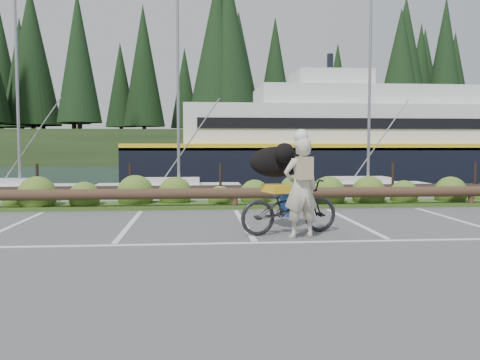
% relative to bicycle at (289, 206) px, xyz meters
% --- Properties ---
extents(ground, '(72.00, 72.00, 0.00)m').
position_rel_bicycle_xyz_m(ground, '(-0.81, -0.56, -0.56)').
color(ground, '#4C4C4F').
extents(harbor_backdrop, '(170.00, 160.00, 30.00)m').
position_rel_bicycle_xyz_m(harbor_backdrop, '(-0.42, 77.91, -0.56)').
color(harbor_backdrop, '#182739').
rests_on(harbor_backdrop, ground).
extents(vegetation_strip, '(34.00, 1.60, 0.10)m').
position_rel_bicycle_xyz_m(vegetation_strip, '(-0.81, 4.74, -0.51)').
color(vegetation_strip, '#3D5B21').
rests_on(vegetation_strip, ground).
extents(log_rail, '(32.00, 0.30, 0.60)m').
position_rel_bicycle_xyz_m(log_rail, '(-0.81, 4.04, -0.56)').
color(log_rail, '#443021').
rests_on(log_rail, ground).
extents(bicycle, '(2.26, 1.29, 1.12)m').
position_rel_bicycle_xyz_m(bicycle, '(0.00, 0.00, 0.00)').
color(bicycle, black).
rests_on(bicycle, ground).
extents(cyclist, '(0.81, 0.64, 1.96)m').
position_rel_bicycle_xyz_m(cyclist, '(0.13, -0.48, 0.42)').
color(cyclist, beige).
rests_on(cyclist, ground).
extents(dog, '(0.85, 1.25, 0.66)m').
position_rel_bicycle_xyz_m(dog, '(-0.18, 0.66, 0.89)').
color(dog, black).
rests_on(dog, bicycle).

